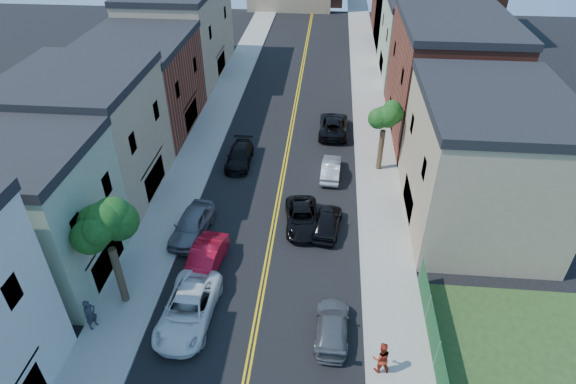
% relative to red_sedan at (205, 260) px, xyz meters
% --- Properties ---
extents(sidewalk_left, '(3.20, 100.00, 0.15)m').
position_rel_red_sedan_xyz_m(sidewalk_left, '(-4.10, 23.01, -0.74)').
color(sidewalk_left, gray).
rests_on(sidewalk_left, ground).
extents(sidewalk_right, '(3.20, 100.00, 0.15)m').
position_rel_red_sedan_xyz_m(sidewalk_right, '(11.70, 23.01, -0.74)').
color(sidewalk_right, gray).
rests_on(sidewalk_right, ground).
extents(curb_left, '(0.30, 100.00, 0.15)m').
position_rel_red_sedan_xyz_m(curb_left, '(-2.35, 23.01, -0.74)').
color(curb_left, gray).
rests_on(curb_left, ground).
extents(curb_right, '(0.30, 100.00, 0.15)m').
position_rel_red_sedan_xyz_m(curb_right, '(9.95, 23.01, -0.74)').
color(curb_right, gray).
rests_on(curb_right, ground).
extents(bldg_left_palegrn, '(9.00, 8.00, 8.50)m').
position_rel_red_sedan_xyz_m(bldg_left_palegrn, '(-10.20, -0.99, 3.44)').
color(bldg_left_palegrn, gray).
rests_on(bldg_left_palegrn, ground).
extents(bldg_left_tan_near, '(9.00, 10.00, 9.00)m').
position_rel_red_sedan_xyz_m(bldg_left_tan_near, '(-10.20, 8.01, 3.69)').
color(bldg_left_tan_near, '#998466').
rests_on(bldg_left_tan_near, ground).
extents(bldg_left_brick, '(9.00, 12.00, 8.00)m').
position_rel_red_sedan_xyz_m(bldg_left_brick, '(-10.20, 19.01, 3.19)').
color(bldg_left_brick, brown).
rests_on(bldg_left_brick, ground).
extents(bldg_left_tan_far, '(9.00, 16.00, 9.50)m').
position_rel_red_sedan_xyz_m(bldg_left_tan_far, '(-10.20, 33.01, 3.94)').
color(bldg_left_tan_far, '#998466').
rests_on(bldg_left_tan_far, ground).
extents(bldg_right_tan, '(9.00, 12.00, 9.00)m').
position_rel_red_sedan_xyz_m(bldg_right_tan, '(17.80, 7.01, 3.69)').
color(bldg_right_tan, '#998466').
rests_on(bldg_right_tan, ground).
extents(bldg_right_brick, '(9.00, 14.00, 10.00)m').
position_rel_red_sedan_xyz_m(bldg_right_brick, '(17.80, 21.01, 4.19)').
color(bldg_right_brick, brown).
rests_on(bldg_right_brick, ground).
extents(bldg_right_palegrn, '(9.00, 12.00, 8.50)m').
position_rel_red_sedan_xyz_m(bldg_right_palegrn, '(17.80, 35.01, 3.44)').
color(bldg_right_palegrn, gray).
rests_on(bldg_right_palegrn, ground).
extents(fence_right, '(0.04, 15.00, 1.90)m').
position_rel_red_sedan_xyz_m(fence_right, '(13.30, -7.49, 0.29)').
color(fence_right, '#143F1E').
rests_on(fence_right, sidewalk_right).
extents(tree_left_mid, '(5.20, 5.20, 9.29)m').
position_rel_red_sedan_xyz_m(tree_left_mid, '(-4.08, -2.99, 5.77)').
color(tree_left_mid, '#3E2B1F').
rests_on(tree_left_mid, sidewalk_left).
extents(tree_right_far, '(4.40, 4.40, 8.03)m').
position_rel_red_sedan_xyz_m(tree_right_far, '(11.72, 13.01, 4.94)').
color(tree_right_far, '#3E2B1F').
rests_on(tree_right_far, sidewalk_right).
extents(red_sedan, '(2.30, 5.10, 1.63)m').
position_rel_red_sedan_xyz_m(red_sedan, '(0.00, 0.00, 0.00)').
color(red_sedan, red).
rests_on(red_sedan, ground).
extents(white_pickup, '(2.96, 6.01, 1.64)m').
position_rel_red_sedan_xyz_m(white_pickup, '(0.00, -3.99, 0.01)').
color(white_pickup, silver).
rests_on(white_pickup, ground).
extents(grey_car_left, '(2.60, 5.25, 1.72)m').
position_rel_red_sedan_xyz_m(grey_car_left, '(-1.70, 3.37, 0.05)').
color(grey_car_left, slate).
rests_on(grey_car_left, ground).
extents(black_car_left, '(2.03, 4.91, 1.42)m').
position_rel_red_sedan_xyz_m(black_car_left, '(-0.06, 12.99, -0.10)').
color(black_car_left, black).
rests_on(black_car_left, ground).
extents(grey_car_right, '(1.94, 4.46, 1.28)m').
position_rel_red_sedan_xyz_m(grey_car_right, '(8.06, -4.29, -0.17)').
color(grey_car_right, '#515358').
rests_on(grey_car_right, ground).
extents(black_car_right, '(2.26, 4.46, 1.46)m').
position_rel_red_sedan_xyz_m(black_car_right, '(7.60, 4.64, -0.09)').
color(black_car_right, black).
rests_on(black_car_right, ground).
extents(silver_car_right, '(1.70, 4.32, 1.40)m').
position_rel_red_sedan_xyz_m(silver_car_right, '(7.73, 11.70, -0.11)').
color(silver_car_right, '#B5B8BD').
rests_on(silver_car_right, ground).
extents(dark_car_right_far, '(2.71, 5.72, 1.58)m').
position_rel_red_sedan_xyz_m(dark_car_right_far, '(7.84, 19.25, -0.02)').
color(dark_car_right_far, black).
rests_on(dark_car_right_far, ground).
extents(black_suv_lane, '(2.83, 5.17, 1.37)m').
position_rel_red_sedan_xyz_m(black_suv_lane, '(5.79, 4.99, -0.13)').
color(black_suv_lane, black).
rests_on(black_suv_lane, ground).
extents(pedestrian_left, '(0.72, 0.85, 1.97)m').
position_rel_red_sedan_xyz_m(pedestrian_left, '(-5.12, -5.08, 0.32)').
color(pedestrian_left, '#292A31').
rests_on(pedestrian_left, sidewalk_left).
extents(pedestrian_right, '(1.04, 0.86, 1.97)m').
position_rel_red_sedan_xyz_m(pedestrian_right, '(10.50, -6.43, 0.32)').
color(pedestrian_right, '#A52D19').
rests_on(pedestrian_right, sidewalk_right).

